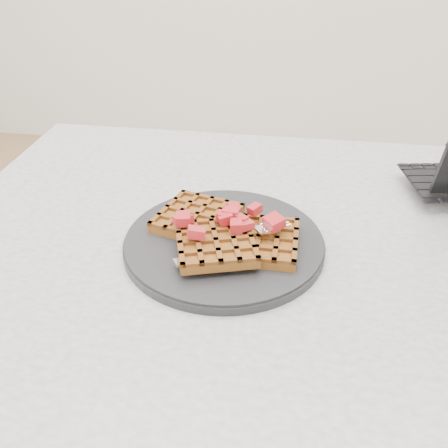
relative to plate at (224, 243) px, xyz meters
name	(u,v)px	position (x,y,z in m)	size (l,w,h in m)	color
table	(324,309)	(0.16, 0.02, -0.12)	(1.20, 0.80, 0.75)	#BCBCBA
plate	(224,243)	(0.00, 0.00, 0.00)	(0.29, 0.29, 0.02)	black
waffles	(224,233)	(0.00, 0.00, 0.02)	(0.22, 0.21, 0.03)	#90551E
strawberry_pile	(224,216)	(0.00, 0.00, 0.05)	(0.15, 0.15, 0.02)	#9C0A13
fork	(241,247)	(0.03, -0.03, 0.02)	(0.02, 0.18, 0.02)	silver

